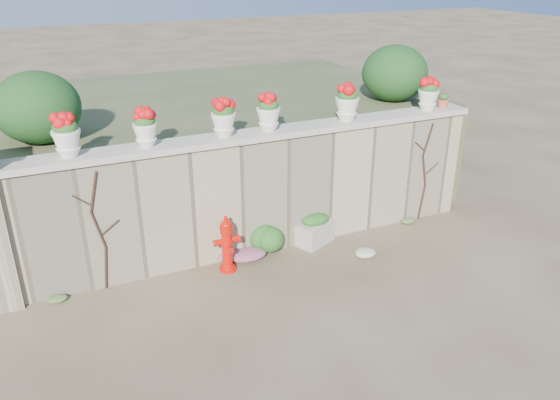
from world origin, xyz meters
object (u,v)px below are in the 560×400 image
planter_box (315,230)px  fire_hydrant (227,244)px  urn_pot_0 (66,135)px  terracotta_pot (443,101)px

planter_box → fire_hydrant: bearing=163.4°
planter_box → urn_pot_0: bearing=151.4°
fire_hydrant → terracotta_pot: (4.47, 0.50, 1.73)m
planter_box → urn_pot_0: 4.38m
urn_pot_0 → terracotta_pot: urn_pot_0 is taller
fire_hydrant → urn_pot_0: size_ratio=1.57×
fire_hydrant → planter_box: fire_hydrant is taller
planter_box → urn_pot_0: (-3.81, 0.25, 2.15)m
fire_hydrant → urn_pot_0: (-2.09, 0.50, 1.92)m
terracotta_pot → planter_box: bearing=-174.8°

